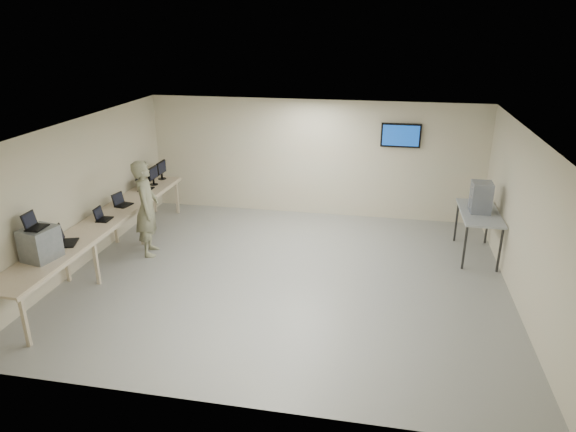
% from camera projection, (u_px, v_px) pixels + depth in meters
% --- Properties ---
extents(room, '(8.01, 7.01, 2.81)m').
position_uv_depth(room, '(288.00, 205.00, 9.15)').
color(room, gray).
rests_on(room, ground).
extents(workbench, '(0.76, 6.00, 0.90)m').
position_uv_depth(workbench, '(105.00, 223.00, 9.94)').
color(workbench, beige).
rests_on(workbench, ground).
extents(equipment_box, '(0.54, 0.59, 0.53)m').
position_uv_depth(equipment_box, '(40.00, 244.00, 8.18)').
color(equipment_box, gray).
rests_on(equipment_box, workbench).
extents(laptop_on_box, '(0.27, 0.33, 0.26)m').
position_uv_depth(laptop_on_box, '(34.00, 224.00, 8.07)').
color(laptop_on_box, black).
rests_on(laptop_on_box, equipment_box).
extents(laptop_0, '(0.44, 0.47, 0.31)m').
position_uv_depth(laptop_0, '(64.00, 239.00, 8.81)').
color(laptop_0, black).
rests_on(laptop_0, workbench).
extents(laptop_1, '(0.27, 0.33, 0.25)m').
position_uv_depth(laptop_1, '(102.00, 217.00, 9.87)').
color(laptop_1, black).
rests_on(laptop_1, workbench).
extents(laptop_2, '(0.34, 0.38, 0.27)m').
position_uv_depth(laptop_2, '(121.00, 202.00, 10.64)').
color(laptop_2, black).
rests_on(laptop_2, workbench).
extents(laptop_3, '(0.31, 0.38, 0.29)m').
position_uv_depth(laptop_3, '(144.00, 187.00, 11.63)').
color(laptop_3, black).
rests_on(laptop_3, workbench).
extents(monitor_near, '(0.19, 0.43, 0.43)m').
position_uv_depth(monitor_near, '(153.00, 174.00, 11.92)').
color(monitor_near, black).
rests_on(monitor_near, workbench).
extents(monitor_far, '(0.20, 0.44, 0.43)m').
position_uv_depth(monitor_far, '(161.00, 169.00, 12.35)').
color(monitor_far, black).
rests_on(monitor_far, workbench).
extents(soldier, '(0.66, 0.82, 1.96)m').
position_uv_depth(soldier, '(147.00, 208.00, 10.26)').
color(soldier, gray).
rests_on(soldier, ground).
extents(side_table, '(0.74, 1.58, 0.95)m').
position_uv_depth(side_table, '(479.00, 215.00, 10.19)').
color(side_table, '#94999D').
rests_on(side_table, ground).
extents(storage_bins, '(0.38, 0.43, 0.61)m').
position_uv_depth(storage_bins, '(481.00, 197.00, 10.06)').
color(storage_bins, gray).
rests_on(storage_bins, side_table).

